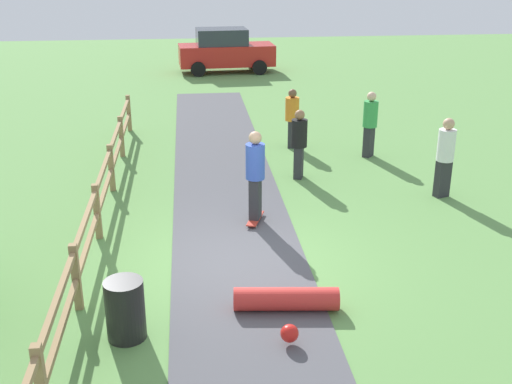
{
  "coord_description": "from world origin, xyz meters",
  "views": [
    {
      "loc": [
        -0.8,
        -10.0,
        5.22
      ],
      "look_at": [
        0.39,
        0.82,
        1.0
      ],
      "focal_mm": 44.24,
      "sensor_mm": 36.0,
      "label": 1
    }
  ],
  "objects_px": {
    "trash_bin": "(125,310)",
    "bystander_green": "(370,121)",
    "skater_fallen": "(286,301)",
    "bystander_black": "(299,141)",
    "bystander_orange": "(292,116)",
    "skater_riding": "(255,172)",
    "bystander_white": "(445,154)",
    "parked_car_red": "(225,51)"
  },
  "relations": [
    {
      "from": "bystander_white",
      "to": "bystander_black",
      "type": "bearing_deg",
      "value": 152.19
    },
    {
      "from": "bystander_green",
      "to": "bystander_white",
      "type": "relative_size",
      "value": 0.97
    },
    {
      "from": "trash_bin",
      "to": "skater_riding",
      "type": "relative_size",
      "value": 0.47
    },
    {
      "from": "bystander_black",
      "to": "bystander_green",
      "type": "bearing_deg",
      "value": 34.24
    },
    {
      "from": "bystander_orange",
      "to": "skater_fallen",
      "type": "bearing_deg",
      "value": -99.81
    },
    {
      "from": "skater_fallen",
      "to": "parked_car_red",
      "type": "bearing_deg",
      "value": 88.94
    },
    {
      "from": "skater_riding",
      "to": "bystander_green",
      "type": "distance_m",
      "value": 5.33
    },
    {
      "from": "bystander_orange",
      "to": "skater_riding",
      "type": "bearing_deg",
      "value": -107.22
    },
    {
      "from": "trash_bin",
      "to": "parked_car_red",
      "type": "height_order",
      "value": "parked_car_red"
    },
    {
      "from": "bystander_green",
      "to": "parked_car_red",
      "type": "height_order",
      "value": "parked_car_red"
    },
    {
      "from": "bystander_green",
      "to": "bystander_orange",
      "type": "relative_size",
      "value": 1.06
    },
    {
      "from": "bystander_black",
      "to": "skater_riding",
      "type": "bearing_deg",
      "value": -117.43
    },
    {
      "from": "trash_bin",
      "to": "bystander_green",
      "type": "xyz_separation_m",
      "value": [
        5.75,
        7.86,
        0.52
      ]
    },
    {
      "from": "trash_bin",
      "to": "skater_riding",
      "type": "xyz_separation_m",
      "value": [
        2.27,
        3.83,
        0.64
      ]
    },
    {
      "from": "trash_bin",
      "to": "bystander_green",
      "type": "bearing_deg",
      "value": 53.81
    },
    {
      "from": "skater_riding",
      "to": "skater_fallen",
      "type": "relative_size",
      "value": 1.16
    },
    {
      "from": "bystander_orange",
      "to": "parked_car_red",
      "type": "relative_size",
      "value": 0.38
    },
    {
      "from": "skater_fallen",
      "to": "bystander_black",
      "type": "relative_size",
      "value": 0.97
    },
    {
      "from": "bystander_orange",
      "to": "trash_bin",
      "type": "bearing_deg",
      "value": -113.33
    },
    {
      "from": "skater_fallen",
      "to": "bystander_black",
      "type": "xyz_separation_m",
      "value": [
        1.23,
        6.01,
        0.73
      ]
    },
    {
      "from": "skater_riding",
      "to": "bystander_black",
      "type": "bearing_deg",
      "value": 62.57
    },
    {
      "from": "bystander_black",
      "to": "parked_car_red",
      "type": "relative_size",
      "value": 0.39
    },
    {
      "from": "bystander_orange",
      "to": "parked_car_red",
      "type": "distance_m",
      "value": 11.74
    },
    {
      "from": "trash_bin",
      "to": "bystander_black",
      "type": "height_order",
      "value": "bystander_black"
    },
    {
      "from": "trash_bin",
      "to": "skater_fallen",
      "type": "height_order",
      "value": "trash_bin"
    },
    {
      "from": "skater_riding",
      "to": "bystander_orange",
      "type": "distance_m",
      "value": 5.33
    },
    {
      "from": "skater_fallen",
      "to": "bystander_green",
      "type": "relative_size",
      "value": 0.94
    },
    {
      "from": "bystander_green",
      "to": "bystander_white",
      "type": "xyz_separation_m",
      "value": [
        0.83,
        -3.04,
        0.04
      ]
    },
    {
      "from": "bystander_green",
      "to": "bystander_orange",
      "type": "distance_m",
      "value": 2.18
    },
    {
      "from": "skater_fallen",
      "to": "parked_car_red",
      "type": "xyz_separation_m",
      "value": [
        0.37,
        20.22,
        0.76
      ]
    },
    {
      "from": "parked_car_red",
      "to": "trash_bin",
      "type": "bearing_deg",
      "value": -97.59
    },
    {
      "from": "skater_fallen",
      "to": "bystander_green",
      "type": "xyz_separation_m",
      "value": [
        3.38,
        7.47,
        0.77
      ]
    },
    {
      "from": "skater_fallen",
      "to": "bystander_black",
      "type": "bearing_deg",
      "value": 78.43
    },
    {
      "from": "bystander_green",
      "to": "bystander_black",
      "type": "bearing_deg",
      "value": -145.76
    },
    {
      "from": "skater_riding",
      "to": "bystander_black",
      "type": "xyz_separation_m",
      "value": [
        1.33,
        2.57,
        -0.16
      ]
    },
    {
      "from": "trash_bin",
      "to": "bystander_white",
      "type": "bearing_deg",
      "value": 36.22
    },
    {
      "from": "skater_riding",
      "to": "bystander_orange",
      "type": "xyz_separation_m",
      "value": [
        1.58,
        5.09,
        -0.19
      ]
    },
    {
      "from": "skater_riding",
      "to": "skater_fallen",
      "type": "distance_m",
      "value": 3.56
    },
    {
      "from": "trash_bin",
      "to": "bystander_white",
      "type": "relative_size",
      "value": 0.5
    },
    {
      "from": "trash_bin",
      "to": "skater_fallen",
      "type": "bearing_deg",
      "value": 9.17
    },
    {
      "from": "bystander_white",
      "to": "bystander_orange",
      "type": "bearing_deg",
      "value": 123.78
    },
    {
      "from": "bystander_orange",
      "to": "bystander_white",
      "type": "bearing_deg",
      "value": -56.22
    }
  ]
}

